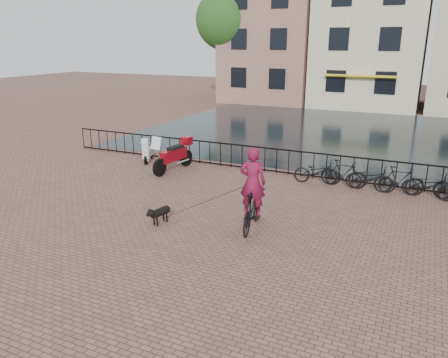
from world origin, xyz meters
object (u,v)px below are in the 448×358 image
at_px(cyclist, 252,194).
at_px(dog, 160,214).
at_px(motorcycle, 173,151).
at_px(scooter, 148,148).

relative_size(cyclist, dog, 3.11).
relative_size(dog, motorcycle, 0.38).
bearing_deg(cyclist, dog, 9.02).
bearing_deg(dog, cyclist, 29.50).
relative_size(dog, scooter, 0.68).
height_order(dog, scooter, scooter).
relative_size(cyclist, scooter, 2.12).
height_order(cyclist, motorcycle, cyclist).
distance_m(dog, motorcycle, 5.44).
bearing_deg(scooter, cyclist, -57.54).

